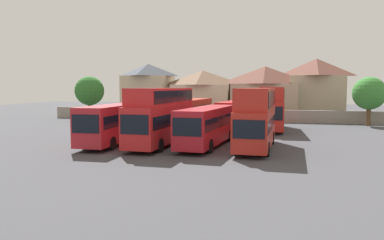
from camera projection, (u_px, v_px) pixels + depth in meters
ground at (220, 126)px, 50.93m from camera, size 140.00×140.00×0.00m
depot_boundary_wall at (227, 115)px, 56.90m from camera, size 56.00×0.50×1.80m
bus_1 at (116, 121)px, 34.63m from camera, size 2.79×11.35×3.48m
bus_2 at (161, 113)px, 33.64m from camera, size 2.84×11.36×4.96m
bus_3 at (208, 124)px, 33.17m from camera, size 3.21×11.31×3.31m
bus_4 at (256, 115)px, 31.55m from camera, size 2.72×10.20×4.96m
bus_5 at (162, 105)px, 48.40m from camera, size 3.02×10.85×4.91m
bus_6 at (192, 112)px, 47.65m from camera, size 2.76×11.23×3.55m
bus_7 at (237, 113)px, 46.67m from camera, size 3.48×12.17×3.37m
bus_8 at (270, 106)px, 45.67m from camera, size 3.31×11.36×5.04m
house_terrace_left at (148, 89)px, 67.62m from camera, size 7.80×7.83×9.04m
house_terrace_centre at (203, 93)px, 65.09m from camera, size 9.94×6.92×7.80m
house_terrace_right at (265, 92)px, 62.48m from camera, size 10.76×7.41×8.34m
house_terrace_far_right at (316, 88)px, 61.87m from camera, size 8.72×7.71×9.53m
tree_left_of_lot at (90, 91)px, 58.67m from camera, size 4.38×4.38×6.66m
tree_behind_wall at (369, 93)px, 50.13m from camera, size 4.24×4.24×6.36m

